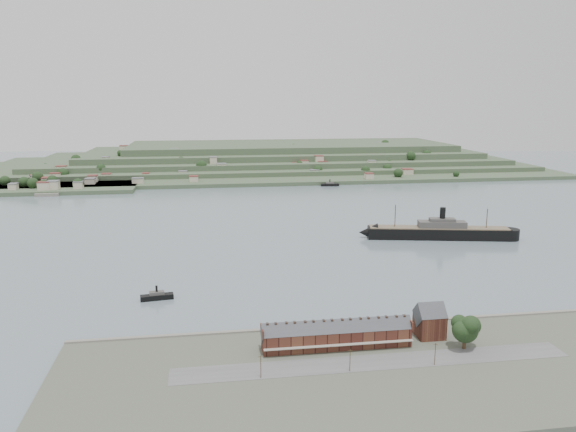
{
  "coord_description": "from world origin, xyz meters",
  "views": [
    {
      "loc": [
        -56.87,
        -355.44,
        91.79
      ],
      "look_at": [
        2.3,
        30.0,
        9.97
      ],
      "focal_mm": 35.0,
      "sensor_mm": 36.0,
      "label": 1
    }
  ],
  "objects": [
    {
      "name": "ground",
      "position": [
        0.0,
        0.0,
        0.0
      ],
      "size": [
        1400.0,
        1400.0,
        0.0
      ],
      "primitive_type": "plane",
      "color": "slate",
      "rests_on": "ground"
    },
    {
      "name": "gabled_building",
      "position": [
        27.5,
        -164.0,
        8.19
      ],
      "size": [
        10.4,
        10.18,
        14.09
      ],
      "color": "#401C16",
      "rests_on": "ground"
    },
    {
      "name": "steamship",
      "position": [
        95.21,
        -10.59,
        4.69
      ],
      "size": [
        104.95,
        32.81,
        25.41
      ],
      "color": "black",
      "rests_on": "ground"
    },
    {
      "name": "fig_tree",
      "position": [
        36.16,
        -176.79,
        10.03
      ],
      "size": [
        11.79,
        10.21,
        13.16
      ],
      "color": "#40301D",
      "rests_on": "ground"
    },
    {
      "name": "near_shore",
      "position": [
        0.0,
        -186.75,
        1.01
      ],
      "size": [
        220.0,
        80.0,
        2.6
      ],
      "color": "#4C5142",
      "rests_on": "ground"
    },
    {
      "name": "far_peninsula",
      "position": [
        27.91,
        393.1,
        11.88
      ],
      "size": [
        760.0,
        309.0,
        30.0
      ],
      "color": "#3B4D33",
      "rests_on": "ground"
    },
    {
      "name": "ferry_east",
      "position": [
        77.64,
        225.0,
        1.73
      ],
      "size": [
        19.43,
        6.41,
        7.18
      ],
      "color": "black",
      "rests_on": "ground"
    },
    {
      "name": "terrace_row",
      "position": [
        -10.0,
        -168.02,
        6.84
      ],
      "size": [
        55.6,
        9.8,
        11.07
      ],
      "color": "#401C16",
      "rests_on": "ground"
    },
    {
      "name": "tugboat",
      "position": [
        -79.65,
        -101.25,
        1.66
      ],
      "size": [
        15.49,
        6.02,
        6.79
      ],
      "color": "black",
      "rests_on": "ground"
    }
  ]
}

